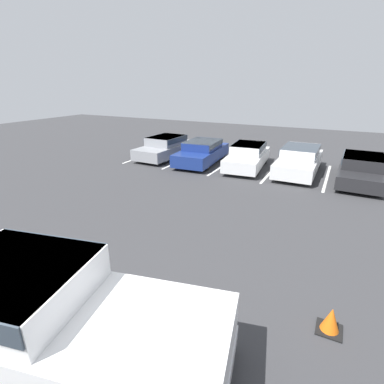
# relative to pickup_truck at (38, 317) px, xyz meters

# --- Properties ---
(ground_plane) EXTENTS (60.00, 60.00, 0.00)m
(ground_plane) POSITION_rel_pickup_truck_xyz_m (-0.31, -0.04, -0.89)
(ground_plane) COLOR #38383A
(stall_stripe_a) EXTENTS (0.12, 4.78, 0.01)m
(stall_stripe_a) POSITION_rel_pickup_truck_xyz_m (-7.16, 13.10, -0.89)
(stall_stripe_a) COLOR white
(stall_stripe_a) RESTS_ON ground_plane
(stall_stripe_b) EXTENTS (0.12, 4.78, 0.01)m
(stall_stripe_b) POSITION_rel_pickup_truck_xyz_m (-4.52, 13.10, -0.89)
(stall_stripe_b) COLOR white
(stall_stripe_b) RESTS_ON ground_plane
(stall_stripe_c) EXTENTS (0.12, 4.78, 0.01)m
(stall_stripe_c) POSITION_rel_pickup_truck_xyz_m (-1.88, 13.10, -0.89)
(stall_stripe_c) COLOR white
(stall_stripe_c) RESTS_ON ground_plane
(stall_stripe_d) EXTENTS (0.12, 4.78, 0.01)m
(stall_stripe_d) POSITION_rel_pickup_truck_xyz_m (0.76, 13.10, -0.89)
(stall_stripe_d) COLOR white
(stall_stripe_d) RESTS_ON ground_plane
(stall_stripe_e) EXTENTS (0.12, 4.78, 0.01)m
(stall_stripe_e) POSITION_rel_pickup_truck_xyz_m (3.41, 13.10, -0.89)
(stall_stripe_e) COLOR white
(stall_stripe_e) RESTS_ON ground_plane
(pickup_truck) EXTENTS (6.36, 3.28, 1.78)m
(pickup_truck) POSITION_rel_pickup_truck_xyz_m (0.00, 0.00, 0.00)
(pickup_truck) COLOR white
(pickup_truck) RESTS_ON ground_plane
(parked_sedan_a) EXTENTS (1.96, 4.47, 1.28)m
(parked_sedan_a) POSITION_rel_pickup_truck_xyz_m (-5.74, 13.12, -0.21)
(parked_sedan_a) COLOR gray
(parked_sedan_a) RESTS_ON ground_plane
(parked_sedan_b) EXTENTS (2.11, 4.56, 1.25)m
(parked_sedan_b) POSITION_rel_pickup_truck_xyz_m (-3.21, 12.92, -0.22)
(parked_sedan_b) COLOR navy
(parked_sedan_b) RESTS_ON ground_plane
(parked_sedan_c) EXTENTS (2.07, 4.46, 1.29)m
(parked_sedan_c) POSITION_rel_pickup_truck_xyz_m (-0.59, 13.07, -0.20)
(parked_sedan_c) COLOR silver
(parked_sedan_c) RESTS_ON ground_plane
(parked_sedan_d) EXTENTS (1.83, 4.71, 1.33)m
(parked_sedan_d) POSITION_rel_pickup_truck_xyz_m (2.01, 13.32, -0.19)
(parked_sedan_d) COLOR silver
(parked_sedan_d) RESTS_ON ground_plane
(parked_sedan_e) EXTENTS (1.97, 4.66, 1.23)m
(parked_sedan_e) POSITION_rel_pickup_truck_xyz_m (4.78, 13.10, -0.24)
(parked_sedan_e) COLOR #232326
(parked_sedan_e) RESTS_ON ground_plane
(traffic_cone) EXTENTS (0.46, 0.46, 0.50)m
(traffic_cone) POSITION_rel_pickup_truck_xyz_m (4.14, 2.80, -0.66)
(traffic_cone) COLOR black
(traffic_cone) RESTS_ON ground_plane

